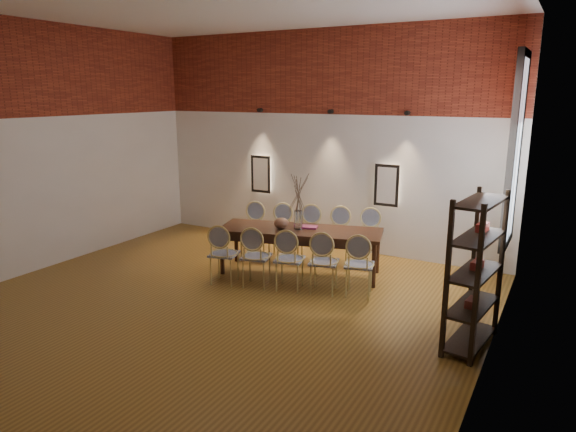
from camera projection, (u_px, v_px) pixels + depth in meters
The scene contains 31 objects.
floor at pixel (209, 310), 7.00m from camera, with size 7.00×7.00×0.02m, color olive.
wall_back at pixel (323, 141), 9.54m from camera, with size 7.00×0.10×4.00m, color silver.
wall_left at pixel (28, 149), 8.21m from camera, with size 0.10×7.00×4.00m, color silver.
wall_right at pixel (502, 189), 4.84m from camera, with size 0.10×7.00×4.00m, color silver.
brick_band_back at pixel (323, 71), 9.19m from camera, with size 7.00×0.02×1.50m, color maroon.
brick_band_left at pixel (21, 68), 7.88m from camera, with size 0.02×7.00×1.50m, color maroon.
brick_band_right at pixel (508, 50), 4.58m from camera, with size 0.02×7.00×1.50m, color maroon.
niche_left at pixel (262, 174), 10.23m from camera, with size 0.36×0.06×0.66m, color #FFEAC6.
niche_right at pixel (387, 185), 9.00m from camera, with size 0.36×0.06×0.66m, color #FFEAC6.
spot_fixture_left at pixel (260, 110), 9.91m from camera, with size 0.08×0.08×0.10m, color black.
spot_fixture_mid at pixel (331, 112), 9.20m from camera, with size 0.08×0.08×0.10m, color black.
spot_fixture_right at pixel (407, 113), 8.54m from camera, with size 0.08×0.08×0.10m, color black.
window_glass at pixel (516, 152), 6.55m from camera, with size 0.02×0.78×2.38m, color silver.
window_frame at pixel (515, 151), 6.56m from camera, with size 0.08×0.90×2.50m, color black.
window_mullion at pixel (515, 151), 6.56m from camera, with size 0.06×0.06×2.40m, color black.
dining_table at pixel (300, 251), 8.32m from camera, with size 2.60×0.83×0.75m, color #361A0E.
chair_near_a at pixel (224, 254), 7.89m from camera, with size 0.44×0.44×0.94m, color tan, non-canonical shape.
chair_near_b at pixel (256, 256), 7.76m from camera, with size 0.44×0.44×0.94m, color tan, non-canonical shape.
chair_near_c at pixel (290, 259), 7.64m from camera, with size 0.44×0.44×0.94m, color tan, non-canonical shape.
chair_near_d at pixel (324, 262), 7.51m from camera, with size 0.44×0.44×0.94m, color tan, non-canonical shape.
chair_near_e at pixel (359, 265), 7.39m from camera, with size 0.44×0.44×0.94m, color tan, non-canonical shape.
chair_far_a at pixel (252, 231), 9.20m from camera, with size 0.44×0.44×0.94m, color tan, non-canonical shape.
chair_far_b at pixel (280, 233), 9.08m from camera, with size 0.44×0.44×0.94m, color tan, non-canonical shape.
chair_far_c at pixel (309, 234), 8.95m from camera, with size 0.44×0.44×0.94m, color tan, non-canonical shape.
chair_far_d at pixel (338, 236), 8.83m from camera, with size 0.44×0.44×0.94m, color tan, non-canonical shape.
chair_far_e at pixel (369, 239), 8.70m from camera, with size 0.44×0.44×0.94m, color tan, non-canonical shape.
vase at pixel (298, 220), 8.20m from camera, with size 0.14×0.14×0.30m, color silver.
dried_branches at pixel (298, 192), 8.10m from camera, with size 0.50×0.50×0.70m, color brown, non-canonical shape.
bowl at pixel (281, 223), 8.23m from camera, with size 0.24×0.24×0.18m, color brown.
book at pixel (309, 227), 8.29m from camera, with size 0.26×0.18×0.03m, color #8A2C5A.
shelving_rack at pixel (475, 272), 5.81m from camera, with size 0.38×1.00×1.80m, color black, non-canonical shape.
Camera 1 is at (4.10, -5.15, 2.89)m, focal length 32.00 mm.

